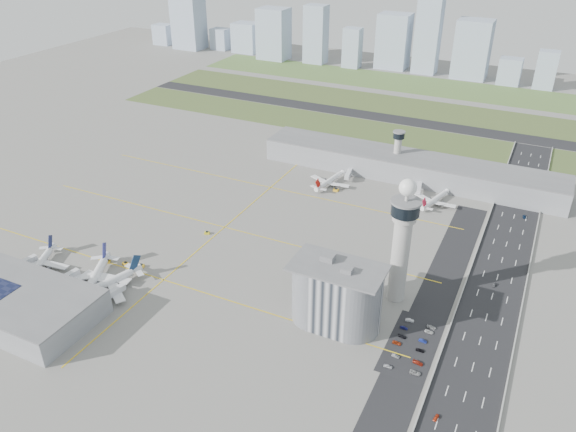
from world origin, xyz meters
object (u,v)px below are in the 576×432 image
at_px(car_lot_11, 432,327).
at_px(car_lot_8, 420,350).
at_px(airplane_far_b, 436,197).
at_px(car_lot_2, 397,343).
at_px(airplane_near_b, 93,275).
at_px(tug_1, 141,266).
at_px(car_lot_9, 423,341).
at_px(jet_bridge_near_2, 101,302).
at_px(tug_3, 207,233).
at_px(control_tower, 402,237).
at_px(car_lot_6, 415,373).
at_px(jet_bridge_far_1, 419,185).
at_px(car_lot_0, 388,366).
at_px(car_lot_3, 402,336).
at_px(car_lot_5, 410,320).
at_px(jet_bridge_near_1, 55,286).
at_px(car_lot_7, 418,363).
at_px(airplane_near_a, 37,261).
at_px(tug_4, 336,190).
at_px(car_lot_1, 396,356).
at_px(jet_bridge_near_0, 12,271).
at_px(car_hw_0, 436,418).
at_px(car_hw_2, 524,217).
at_px(tug_2, 125,263).
at_px(car_hw_1, 494,285).
at_px(car_hw_4, 513,175).
at_px(tug_0, 108,261).
at_px(tug_5, 404,218).
at_px(airplane_near_c, 103,281).
at_px(airplane_far_a, 330,178).
at_px(jet_bridge_far_0, 350,172).
at_px(secondary_tower, 398,149).
at_px(car_lot_10, 429,332).

bearing_deg(car_lot_11, car_lot_8, 177.49).
distance_m(airplane_far_b, car_lot_8, 142.91).
bearing_deg(car_lot_2, airplane_near_b, 100.94).
relative_size(tug_1, car_lot_9, 0.89).
bearing_deg(jet_bridge_near_2, tug_3, 4.38).
height_order(control_tower, car_lot_6, control_tower).
bearing_deg(jet_bridge_far_1, car_lot_0, 0.21).
relative_size(control_tower, car_lot_3, 17.03).
relative_size(airplane_far_b, car_lot_5, 8.81).
height_order(jet_bridge_near_1, car_lot_7, jet_bridge_near_1).
relative_size(airplane_near_a, car_lot_8, 10.75).
xyz_separation_m(tug_1, tug_4, (60.02, 130.16, 0.07)).
bearing_deg(car_lot_1, control_tower, 20.67).
distance_m(jet_bridge_far_1, car_lot_9, 155.13).
height_order(tug_3, car_lot_0, tug_3).
xyz_separation_m(jet_bridge_near_0, car_hw_0, (220.23, 3.28, -2.25)).
bearing_deg(car_hw_2, tug_2, -147.77).
xyz_separation_m(car_hw_1, car_hw_4, (-7.52, 142.79, 0.04)).
bearing_deg(tug_0, control_tower, 160.87).
height_order(tug_3, tug_5, tug_5).
relative_size(control_tower, car_lot_6, 13.96).
relative_size(airplane_near_c, jet_bridge_near_1, 3.06).
relative_size(tug_2, tug_5, 0.93).
distance_m(tug_4, car_hw_4, 130.43).
bearing_deg(car_hw_4, tug_1, -128.13).
height_order(control_tower, car_hw_1, control_tower).
xyz_separation_m(airplane_far_a, jet_bridge_far_0, (7.32, 19.47, -2.18)).
xyz_separation_m(jet_bridge_far_1, car_lot_9, (40.19, -149.81, -2.26)).
relative_size(secondary_tower, car_hw_1, 9.06).
bearing_deg(tug_3, jet_bridge_near_1, 130.89).
bearing_deg(car_lot_9, airplane_near_a, 104.51).
relative_size(tug_2, car_lot_6, 0.69).
xyz_separation_m(airplane_far_a, tug_2, (-61.47, -140.17, -4.10)).
bearing_deg(car_lot_6, jet_bridge_far_1, 12.57).
distance_m(jet_bridge_near_0, car_hw_0, 220.26).
height_order(car_lot_2, car_lot_7, car_lot_7).
distance_m(car_lot_1, car_hw_2, 157.91).
bearing_deg(car_lot_9, tug_2, 98.35).
bearing_deg(car_lot_2, car_hw_1, -25.27).
bearing_deg(car_lot_10, tug_5, 24.71).
distance_m(airplane_near_b, car_hw_4, 290.45).
relative_size(airplane_far_b, car_lot_2, 8.74).
bearing_deg(airplane_far_a, car_lot_3, -136.53).
relative_size(airplane_near_c, car_lot_3, 11.32).
distance_m(tug_3, car_lot_1, 138.90).
height_order(secondary_tower, airplane_near_b, secondary_tower).
bearing_deg(car_lot_11, jet_bridge_near_2, 110.93).
distance_m(car_hw_0, car_hw_2, 179.53).
xyz_separation_m(jet_bridge_near_2, car_hw_1, (167.42, 100.54, -2.27)).
bearing_deg(jet_bridge_far_0, car_lot_7, 19.20).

